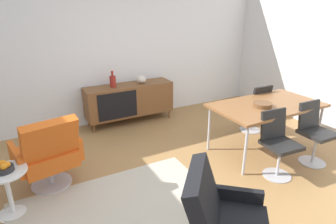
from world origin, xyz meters
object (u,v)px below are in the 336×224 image
sideboard (129,100)px  wooden_bowl_on_table (263,105)px  fruit_bowl (3,167)px  dining_table (267,107)px  dining_chair_front_right (314,131)px  lounge_chair_red (48,153)px  vase_cobalt (113,81)px  dining_chair_front_left (278,142)px  side_table_round (8,188)px  vase_sculptural_dark (141,79)px  dining_chair_back_right (255,106)px

sideboard → wooden_bowl_on_table: wooden_bowl_on_table is taller
fruit_bowl → dining_table: bearing=-3.7°
dining_chair_front_right → lounge_chair_red: 3.47m
dining_table → fruit_bowl: bearing=176.3°
sideboard → vase_cobalt: vase_cobalt is taller
dining_chair_front_left → fruit_bowl: 3.15m
dining_chair_front_left → fruit_bowl: size_ratio=4.28×
lounge_chair_red → side_table_round: bearing=-146.6°
sideboard → dining_table: bearing=-55.4°
vase_sculptural_dark → dining_chair_back_right: 2.07m
dining_chair_front_left → side_table_round: size_ratio=1.65×
vase_cobalt → dining_chair_front_right: bearing=-51.7°
dining_chair_front_left → fruit_bowl: bearing=165.6°
lounge_chair_red → side_table_round: lounge_chair_red is taller
wooden_bowl_on_table → fruit_bowl: (-3.25, 0.27, -0.21)m
sideboard → dining_chair_front_right: size_ratio=1.87×
vase_cobalt → side_table_round: (-1.74, -1.76, -0.50)m
vase_cobalt → wooden_bowl_on_table: (1.51, -2.04, -0.06)m
sideboard → dining_table: 2.42m
vase_sculptural_dark → dining_chair_back_right: (1.46, -1.43, -0.32)m
dining_chair_front_right → lounge_chair_red: (-3.30, 1.08, -0.00)m
vase_cobalt → dining_chair_front_right: vase_cobalt is taller
dining_chair_back_right → vase_sculptural_dark: bearing=135.7°
wooden_bowl_on_table → dining_chair_back_right: dining_chair_back_right is taller
dining_chair_front_left → fruit_bowl: (-3.05, 0.78, 0.09)m
vase_cobalt → dining_chair_front_right: (2.01, -2.55, -0.36)m
vase_sculptural_dark → fruit_bowl: bearing=-142.3°
wooden_bowl_on_table → dining_chair_front_left: dining_chair_front_left is taller
sideboard → vase_sculptural_dark: bearing=0.4°
dining_chair_front_right → lounge_chair_red: bearing=161.9°
vase_sculptural_dark → wooden_bowl_on_table: 2.26m
sideboard → dining_chair_back_right: 2.23m
wooden_bowl_on_table → dining_chair_front_right: 0.77m
dining_chair_front_right → dining_chair_front_left: size_ratio=1.00×
dining_table → side_table_round: (-3.40, 0.22, -0.38)m
dining_chair_back_right → side_table_round: size_ratio=1.65×
dining_chair_front_left → fruit_bowl: dining_chair_front_left is taller
vase_sculptural_dark → lounge_chair_red: lounge_chair_red is taller
dining_chair_front_right → dining_chair_front_left: (-0.70, -0.00, 0.00)m
sideboard → dining_chair_front_right: dining_chair_front_right is taller
wooden_bowl_on_table → dining_chair_front_left: 0.62m
wooden_bowl_on_table → dining_chair_front_right: (0.49, -0.51, -0.30)m
dining_chair_back_right → lounge_chair_red: lounge_chair_red is taller
vase_sculptural_dark → dining_table: (1.11, -1.99, -0.09)m
wooden_bowl_on_table → dining_chair_front_right: bearing=-45.8°
dining_table → lounge_chair_red: size_ratio=1.69×
wooden_bowl_on_table → vase_sculptural_dark: bearing=115.5°
dining_chair_front_right → vase_cobalt: bearing=128.3°
dining_table → dining_chair_front_left: (-0.35, -0.56, -0.23)m
sideboard → wooden_bowl_on_table: bearing=-58.9°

